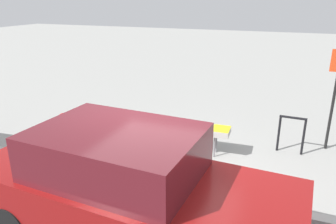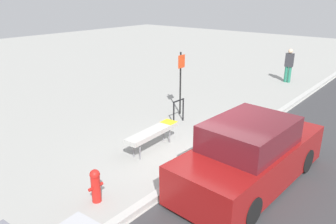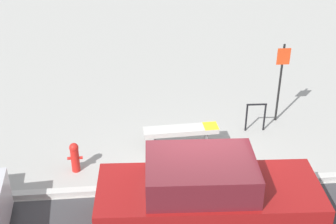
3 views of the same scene
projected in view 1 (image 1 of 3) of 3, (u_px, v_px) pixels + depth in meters
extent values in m
plane|color=#9E9E99|center=(164.00, 190.00, 5.71)|extent=(60.00, 60.00, 0.00)
cube|color=#B7B7B2|center=(164.00, 187.00, 5.69)|extent=(60.00, 0.20, 0.13)
cylinder|color=gray|center=(155.00, 138.00, 7.25)|extent=(0.04, 0.04, 0.48)
cylinder|color=gray|center=(214.00, 146.00, 6.84)|extent=(0.04, 0.04, 0.48)
cylinder|color=gray|center=(158.00, 134.00, 7.45)|extent=(0.04, 0.04, 0.48)
cylinder|color=gray|center=(216.00, 142.00, 7.05)|extent=(0.04, 0.04, 0.48)
cube|color=#B2B2AD|center=(185.00, 127.00, 7.05)|extent=(1.92, 0.50, 0.13)
cube|color=yellow|center=(221.00, 129.00, 6.79)|extent=(0.38, 0.42, 0.01)
cylinder|color=black|center=(279.00, 133.00, 7.08)|extent=(0.05, 0.05, 0.80)
cylinder|color=black|center=(303.00, 137.00, 6.89)|extent=(0.05, 0.05, 0.80)
cylinder|color=black|center=(293.00, 118.00, 6.86)|extent=(0.55, 0.07, 0.05)
cylinder|color=black|center=(334.00, 99.00, 6.92)|extent=(0.06, 0.06, 2.30)
cylinder|color=red|center=(65.00, 133.00, 7.39)|extent=(0.20, 0.20, 0.60)
sphere|color=red|center=(63.00, 118.00, 7.27)|extent=(0.22, 0.22, 0.22)
cylinder|color=red|center=(60.00, 129.00, 7.41)|extent=(0.08, 0.07, 0.07)
cylinder|color=red|center=(70.00, 131.00, 7.32)|extent=(0.08, 0.07, 0.07)
cylinder|color=black|center=(243.00, 213.00, 4.64)|extent=(0.61, 0.21, 0.60)
cylinder|color=black|center=(87.00, 172.00, 5.71)|extent=(0.61, 0.21, 0.60)
cube|color=maroon|center=(131.00, 204.00, 4.42)|extent=(4.48, 1.94, 0.89)
cube|color=#59171F|center=(117.00, 152.00, 4.25)|extent=(2.19, 1.64, 0.62)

